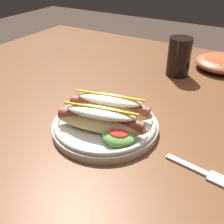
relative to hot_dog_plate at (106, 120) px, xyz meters
The scene contains 5 objects.
dining_table 0.22m from the hot_dog_plate, 81.53° to the left, with size 1.50×1.01×0.74m.
hot_dog_plate is the anchor object (origin of this frame).
fork 0.23m from the hot_dog_plate, ahead, with size 0.12×0.03×0.00m.
soda_cup 0.39m from the hot_dog_plate, 84.91° to the left, with size 0.07×0.07×0.12m, color black.
side_bowl 0.53m from the hot_dog_plate, 73.86° to the left, with size 0.18×0.18×0.05m.
Camera 1 is at (0.24, -0.61, 1.10)m, focal length 43.21 mm.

